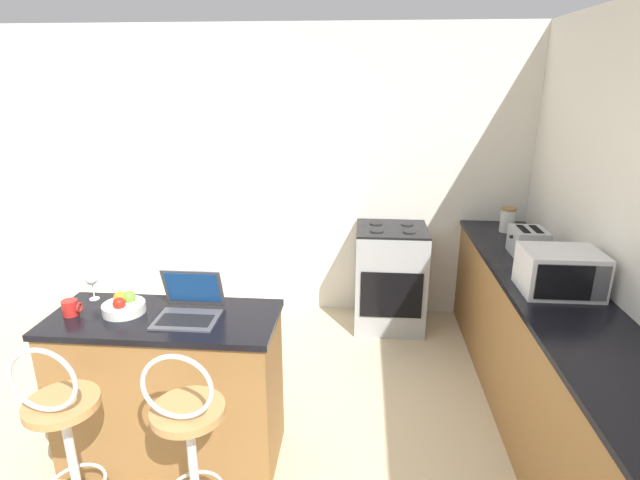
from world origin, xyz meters
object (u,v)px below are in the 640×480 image
(bar_stool_near, at_px, (67,443))
(bar_stool_far, at_px, (190,451))
(stove_range, at_px, (390,277))
(toaster, at_px, (528,242))
(wine_glass_tall, at_px, (92,280))
(laptop, at_px, (189,305))
(microwave, at_px, (560,272))
(mug_red, at_px, (71,308))
(fruit_bowl, at_px, (124,306))
(storage_jar, at_px, (507,220))

(bar_stool_near, distance_m, bar_stool_far, 0.60)
(bar_stool_near, distance_m, stove_range, 2.83)
(bar_stool_near, height_order, toaster, toaster)
(bar_stool_near, bearing_deg, wine_glass_tall, 104.20)
(laptop, bearing_deg, microwave, 13.11)
(microwave, height_order, mug_red, microwave)
(bar_stool_far, xyz_separation_m, microwave, (1.96, 1.05, 0.54))
(bar_stool_far, bearing_deg, fruit_bowl, 133.29)
(stove_range, xyz_separation_m, storage_jar, (0.95, -0.02, 0.56))
(microwave, relative_size, fruit_bowl, 1.95)
(fruit_bowl, bearing_deg, laptop, -0.87)
(microwave, distance_m, stove_range, 1.67)
(laptop, distance_m, wine_glass_tall, 0.65)
(laptop, distance_m, mug_red, 0.65)
(bar_stool_far, xyz_separation_m, storage_jar, (1.99, 2.29, 0.52))
(toaster, xyz_separation_m, storage_jar, (0.01, 0.58, 0.01))
(laptop, distance_m, microwave, 2.17)
(bar_stool_near, height_order, storage_jar, storage_jar)
(wine_glass_tall, xyz_separation_m, mug_red, (-0.02, -0.21, -0.08))
(toaster, distance_m, wine_glass_tall, 2.94)
(microwave, distance_m, storage_jar, 1.24)
(laptop, bearing_deg, stove_range, 55.83)
(microwave, distance_m, wine_glass_tall, 2.77)
(microwave, bearing_deg, laptop, -166.89)
(bar_stool_near, xyz_separation_m, wine_glass_tall, (-0.18, 0.71, 0.54))
(storage_jar, relative_size, fruit_bowl, 0.90)
(microwave, relative_size, mug_red, 4.43)
(bar_stool_near, xyz_separation_m, fruit_bowl, (0.07, 0.56, 0.45))
(microwave, distance_m, mug_red, 2.82)
(microwave, xyz_separation_m, toaster, (0.02, 0.66, -0.03))
(bar_stool_far, bearing_deg, laptop, 105.43)
(bar_stool_far, relative_size, stove_range, 1.15)
(toaster, height_order, mug_red, toaster)
(mug_red, bearing_deg, stove_range, 44.44)
(stove_range, xyz_separation_m, wine_glass_tall, (-1.82, -1.60, 0.59))
(storage_jar, height_order, fruit_bowl, storage_jar)
(bar_stool_far, distance_m, laptop, 0.75)
(stove_range, bearing_deg, bar_stool_far, -114.18)
(storage_jar, bearing_deg, toaster, -90.82)
(bar_stool_far, bearing_deg, wine_glass_tall, 137.70)
(bar_stool_far, xyz_separation_m, wine_glass_tall, (-0.78, 0.71, 0.54))
(storage_jar, bearing_deg, bar_stool_far, -130.99)
(toaster, distance_m, fruit_bowl, 2.76)
(microwave, bearing_deg, bar_stool_near, -157.76)
(microwave, bearing_deg, wine_glass_tall, -173.01)
(bar_stool_far, height_order, fruit_bowl, bar_stool_far)
(fruit_bowl, bearing_deg, toaster, 24.53)
(stove_range, bearing_deg, wine_glass_tall, -138.71)
(bar_stool_far, distance_m, toaster, 2.66)
(fruit_bowl, height_order, mug_red, fruit_bowl)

